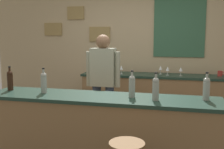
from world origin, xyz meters
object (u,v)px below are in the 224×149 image
object	(u,v)px
wine_bottle_c	(132,85)
wine_glass_a	(121,68)
wine_bottle_a	(10,80)
wine_glass_c	(168,69)
wine_bottle_b	(44,82)
coffee_mug	(220,73)
wine_bottle_d	(156,88)
wine_glass_b	(161,68)
wine_glass_d	(181,70)
bartender	(103,81)
wine_bottle_e	(206,88)

from	to	relation	value
wine_bottle_c	wine_glass_a	distance (m)	2.03
wine_bottle_a	wine_glass_a	xyz separation A→B (m)	(1.03, 1.92, -0.05)
wine_bottle_c	wine_glass_c	distance (m)	2.00
wine_bottle_b	wine_bottle_c	size ratio (longest dim) A/B	1.00
wine_glass_c	coffee_mug	world-z (taller)	wine_glass_c
wine_bottle_d	wine_glass_b	size ratio (longest dim) A/B	1.97
wine_glass_d	wine_glass_c	bearing A→B (deg)	178.15
wine_bottle_a	wine_bottle_c	size ratio (longest dim) A/B	1.00
wine_bottle_a	wine_glass_b	size ratio (longest dim) A/B	1.97
bartender	wine_bottle_a	bearing A→B (deg)	-137.46
wine_bottle_a	wine_glass_c	xyz separation A→B (m)	(1.87, 1.95, -0.05)
bartender	wine_bottle_c	world-z (taller)	bartender
coffee_mug	wine_glass_d	bearing A→B (deg)	-170.83
wine_bottle_d	wine_glass_a	distance (m)	2.20
wine_glass_b	wine_glass_d	xyz separation A→B (m)	(0.36, -0.12, 0.00)
wine_bottle_a	wine_bottle_b	bearing A→B (deg)	-5.93
wine_bottle_a	wine_bottle_e	bearing A→B (deg)	0.40
wine_bottle_c	wine_bottle_a	bearing A→B (deg)	178.80
wine_bottle_d	wine_bottle_e	bearing A→B (deg)	14.72
bartender	wine_bottle_e	bearing A→B (deg)	-32.14
wine_bottle_b	wine_bottle_c	distance (m)	1.07
wine_bottle_b	wine_glass_d	world-z (taller)	wine_bottle_b
bartender	wine_bottle_c	xyz separation A→B (m)	(0.59, -0.93, 0.12)
wine_bottle_b	wine_glass_c	xyz separation A→B (m)	(1.38, 2.00, -0.05)
coffee_mug	wine_glass_b	bearing A→B (deg)	179.51
wine_bottle_c	wine_glass_c	world-z (taller)	wine_bottle_c
wine_bottle_e	wine_glass_a	bearing A→B (deg)	124.95
wine_glass_a	wine_glass_c	world-z (taller)	same
wine_glass_c	wine_glass_d	bearing A→B (deg)	-1.85
wine_glass_b	wine_glass_d	size ratio (longest dim) A/B	1.00
bartender	wine_glass_b	size ratio (longest dim) A/B	10.45
wine_glass_d	wine_bottle_b	bearing A→B (deg)	-128.89
wine_bottle_b	wine_glass_d	xyz separation A→B (m)	(1.60, 1.99, -0.05)
coffee_mug	bartender	bearing A→B (deg)	-147.24
wine_bottle_b	wine_bottle_e	size ratio (longest dim) A/B	1.00
wine_bottle_d	wine_glass_a	size ratio (longest dim) A/B	1.97
wine_glass_b	coffee_mug	bearing A→B (deg)	-0.49
wine_bottle_d	wine_glass_c	size ratio (longest dim) A/B	1.97
wine_glass_b	bartender	bearing A→B (deg)	-123.38
wine_bottle_e	wine_glass_b	distance (m)	2.13
wine_bottle_c	coffee_mug	bearing A→B (deg)	60.05
wine_bottle_d	wine_glass_c	bearing A→B (deg)	89.11
wine_glass_d	coffee_mug	bearing A→B (deg)	9.17
wine_bottle_a	coffee_mug	world-z (taller)	wine_bottle_a
wine_bottle_b	wine_bottle_d	size ratio (longest dim) A/B	1.00
wine_bottle_c	wine_glass_c	bearing A→B (deg)	81.28
wine_glass_d	coffee_mug	distance (m)	0.68
wine_bottle_c	coffee_mug	xyz separation A→B (m)	(1.20, 2.08, -0.11)
wine_glass_a	coffee_mug	xyz separation A→B (m)	(1.73, 0.12, -0.06)
wine_bottle_a	wine_glass_d	xyz separation A→B (m)	(2.10, 1.94, -0.05)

